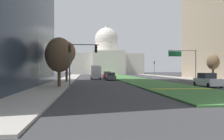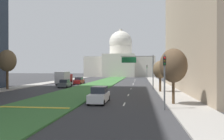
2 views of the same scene
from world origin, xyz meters
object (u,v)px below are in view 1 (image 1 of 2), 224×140
(sedan_midblock, at_px, (110,77))
(street_tree_right_mid, at_px, (213,62))
(street_tree_left_near, at_px, (59,55))
(box_truck_delivery, at_px, (96,72))
(street_tree_left_mid, at_px, (67,53))
(traffic_light_near_left, at_px, (77,56))
(traffic_light_far_right, at_px, (154,66))
(overhead_guide_sign, at_px, (185,58))
(sedan_lead_stopped, at_px, (207,80))
(sedan_distant, at_px, (107,75))
(capitol_building, at_px, (107,59))

(sedan_midblock, bearing_deg, street_tree_right_mid, -21.29)
(street_tree_left_near, height_order, box_truck_delivery, street_tree_left_near)
(street_tree_left_mid, xyz_separation_m, street_tree_right_mid, (27.42, -0.65, -1.62))
(traffic_light_near_left, height_order, traffic_light_far_right, same)
(street_tree_left_near, bearing_deg, overhead_guide_sign, 35.52)
(street_tree_left_mid, distance_m, street_tree_right_mid, 27.47)
(street_tree_left_near, bearing_deg, street_tree_right_mid, 23.42)
(traffic_light_far_right, bearing_deg, sedan_lead_stopped, -98.16)
(street_tree_right_mid, relative_size, sedan_lead_stopped, 1.11)
(street_tree_left_near, xyz_separation_m, sedan_distant, (8.68, 29.42, -3.31))
(street_tree_left_mid, bearing_deg, traffic_light_far_right, 52.73)
(sedan_lead_stopped, bearing_deg, capitol_building, 93.44)
(street_tree_right_mid, distance_m, sedan_midblock, 20.41)
(capitol_building, bearing_deg, sedan_midblock, -94.35)
(sedan_midblock, relative_size, sedan_distant, 0.94)
(street_tree_right_mid, relative_size, sedan_midblock, 1.17)
(capitol_building, xyz_separation_m, street_tree_left_near, (-13.96, -90.68, -3.66))
(overhead_guide_sign, bearing_deg, street_tree_left_mid, -168.88)
(traffic_light_far_right, xyz_separation_m, sedan_lead_stopped, (-6.86, -47.81, -2.45))
(traffic_light_near_left, distance_m, street_tree_left_near, 5.03)
(capitol_building, xyz_separation_m, street_tree_right_mid, (13.38, -78.83, -4.12))
(traffic_light_far_right, distance_m, street_tree_left_near, 54.01)
(sedan_lead_stopped, distance_m, box_truck_delivery, 30.44)
(traffic_light_near_left, distance_m, sedan_distant, 34.49)
(capitol_building, height_order, street_tree_left_near, capitol_building)
(sedan_midblock, bearing_deg, traffic_light_far_right, 57.55)
(overhead_guide_sign, xyz_separation_m, street_tree_left_mid, (-24.24, -4.76, 0.63))
(box_truck_delivery, bearing_deg, street_tree_left_near, -102.16)
(street_tree_left_near, height_order, street_tree_right_mid, street_tree_left_near)
(traffic_light_far_right, xyz_separation_m, street_tree_left_mid, (-26.39, -34.67, 2.00))
(traffic_light_near_left, bearing_deg, sedan_midblock, 75.55)
(capitol_building, bearing_deg, traffic_light_near_left, -96.90)
(sedan_lead_stopped, bearing_deg, sedan_midblock, 118.87)
(street_tree_right_mid, height_order, sedan_midblock, street_tree_right_mid)
(capitol_building, relative_size, sedan_midblock, 7.86)
(capitol_building, height_order, overhead_guide_sign, capitol_building)
(street_tree_left_mid, bearing_deg, sedan_distant, 62.68)
(street_tree_left_mid, xyz_separation_m, sedan_distant, (8.75, 16.94, -4.47))
(capitol_building, bearing_deg, sedan_lead_stopped, -86.56)
(capitol_building, relative_size, street_tree_left_near, 5.45)
(capitol_building, xyz_separation_m, box_truck_delivery, (-8.26, -64.19, -6.13))
(street_tree_left_near, xyz_separation_m, sedan_midblock, (8.52, 19.18, -3.36))
(traffic_light_near_left, xyz_separation_m, street_tree_left_near, (-2.45, 4.37, 0.36))
(traffic_light_far_right, bearing_deg, overhead_guide_sign, -94.12)
(street_tree_right_mid, bearing_deg, street_tree_left_near, -156.58)
(street_tree_left_mid, height_order, box_truck_delivery, street_tree_left_mid)
(street_tree_left_near, bearing_deg, sedan_distant, 73.57)
(street_tree_left_mid, relative_size, box_truck_delivery, 1.15)
(overhead_guide_sign, bearing_deg, sedan_distant, 141.83)
(overhead_guide_sign, relative_size, sedan_midblock, 1.47)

